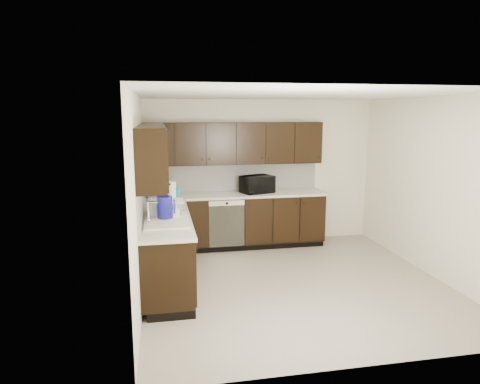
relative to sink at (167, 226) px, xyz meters
name	(u,v)px	position (x,y,z in m)	size (l,w,h in m)	color
floor	(294,283)	(1.68, 0.01, -0.88)	(4.00, 4.00, 0.00)	gray
ceiling	(298,95)	(1.68, 0.01, 1.62)	(4.00, 4.00, 0.00)	white
wall_back	(261,172)	(1.68, 2.01, 0.37)	(4.00, 0.02, 2.50)	beige
wall_left	(139,198)	(-0.32, 0.01, 0.37)	(0.02, 4.00, 2.50)	beige
wall_right	(433,187)	(3.68, 0.01, 0.37)	(0.02, 4.00, 2.50)	beige
wall_front	(369,235)	(1.68, -1.99, 0.37)	(4.00, 0.02, 2.50)	beige
lower_cabinets	(210,235)	(0.67, 1.12, -0.47)	(3.00, 2.80, 0.90)	black
countertop	(210,203)	(0.67, 1.12, 0.04)	(3.03, 2.83, 0.04)	beige
backsplash	(195,184)	(0.46, 1.33, 0.30)	(3.00, 2.80, 0.48)	white
upper_cabinets	(202,147)	(0.58, 1.22, 0.89)	(3.00, 2.80, 0.70)	black
dishwasher	(227,221)	(0.98, 1.42, -0.33)	(0.58, 0.04, 0.78)	beige
sink	(167,226)	(0.00, 0.00, 0.00)	(0.54, 0.82, 0.42)	beige
microwave	(257,184)	(1.54, 1.69, 0.20)	(0.52, 0.35, 0.29)	black
soap_bottle_a	(176,211)	(0.13, 0.15, 0.15)	(0.08, 0.08, 0.18)	gray
soap_bottle_b	(152,207)	(-0.17, 0.27, 0.20)	(0.11, 0.11, 0.27)	gray
toaster_oven	(160,189)	(-0.07, 1.67, 0.18)	(0.38, 0.28, 0.24)	#B9B9BB
storage_bin	(166,207)	(0.01, 0.43, 0.15)	(0.44, 0.33, 0.17)	silver
blue_pitcher	(165,208)	(-0.02, 0.11, 0.21)	(0.20, 0.20, 0.30)	#121099
teal_tumbler	(178,194)	(0.20, 1.36, 0.15)	(0.08, 0.08, 0.18)	#0E9A91
paper_towel_roll	(172,191)	(0.11, 1.36, 0.20)	(0.13, 0.13, 0.29)	white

